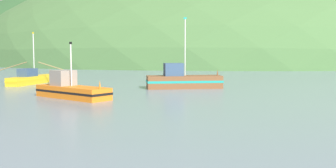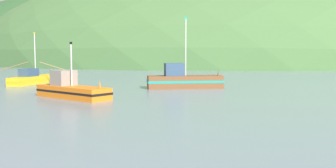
{
  "view_description": "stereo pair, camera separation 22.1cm",
  "coord_description": "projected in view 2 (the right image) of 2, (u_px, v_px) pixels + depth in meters",
  "views": [
    {
      "loc": [
        -3.76,
        -2.52,
        4.11
      ],
      "look_at": [
        -2.63,
        29.48,
        1.4
      ],
      "focal_mm": 40.27,
      "sensor_mm": 36.0,
      "label": 1
    },
    {
      "loc": [
        -3.54,
        -2.52,
        4.11
      ],
      "look_at": [
        -2.63,
        29.48,
        1.4
      ],
      "focal_mm": 40.27,
      "sensor_mm": 36.0,
      "label": 2
    }
  ],
  "objects": [
    {
      "name": "fishing_boat_orange",
      "position": [
        71.0,
        90.0,
        33.93
      ],
      "size": [
        7.63,
        7.0,
        5.03
      ],
      "rotation": [
        0.0,
        0.0,
        5.57
      ],
      "color": "orange",
      "rests_on": "ground"
    },
    {
      "name": "hill_far_right",
      "position": [
        88.0,
        59.0,
        233.24
      ],
      "size": [
        169.71,
        135.77,
        80.67
      ],
      "primitive_type": "ellipsoid",
      "color": "#2D562D",
      "rests_on": "ground"
    },
    {
      "name": "fishing_boat_brown",
      "position": [
        183.0,
        80.0,
        42.97
      ],
      "size": [
        8.79,
        3.46,
        8.04
      ],
      "rotation": [
        0.0,
        0.0,
        0.1
      ],
      "color": "brown",
      "rests_on": "ground"
    },
    {
      "name": "hill_far_center",
      "position": [
        226.0,
        62.0,
        163.59
      ],
      "size": [
        206.76,
        165.41,
        73.86
      ],
      "primitive_type": "ellipsoid",
      "color": "#47703D",
      "rests_on": "ground"
    },
    {
      "name": "fishing_boat_yellow",
      "position": [
        33.0,
        78.0,
        49.0
      ],
      "size": [
        12.24,
        9.4,
        6.71
      ],
      "rotation": [
        0.0,
        0.0,
        1.31
      ],
      "color": "gold",
      "rests_on": "ground"
    }
  ]
}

